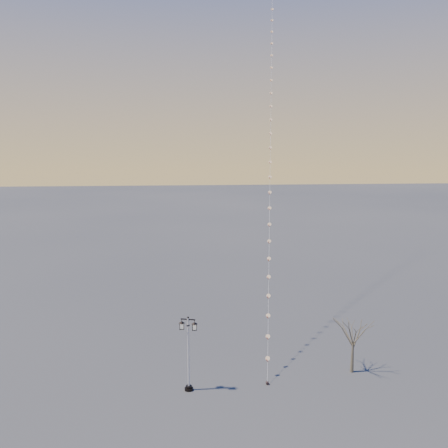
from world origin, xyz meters
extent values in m
plane|color=#424443|center=(0.00, 0.00, 0.00)|extent=(300.00, 300.00, 0.00)
cylinder|color=black|center=(-2.84, 1.03, 0.07)|extent=(0.50, 0.50, 0.14)
cylinder|color=black|center=(-2.84, 1.03, 0.21)|extent=(0.36, 0.36, 0.12)
cylinder|color=silver|center=(-2.84, 1.03, 2.36)|extent=(0.12, 0.12, 4.19)
cylinder|color=black|center=(-2.84, 1.03, 3.97)|extent=(0.18, 0.18, 0.05)
cube|color=black|center=(-2.84, 1.03, 4.33)|extent=(0.83, 0.29, 0.05)
sphere|color=black|center=(-2.84, 1.03, 4.43)|extent=(0.12, 0.12, 0.12)
pyramid|color=black|center=(-3.20, 1.13, 4.19)|extent=(0.39, 0.39, 0.12)
cube|color=beige|center=(-3.20, 1.13, 3.92)|extent=(0.23, 0.23, 0.30)
cube|color=black|center=(-3.20, 1.13, 3.75)|extent=(0.27, 0.27, 0.04)
pyramid|color=black|center=(-2.48, 0.92, 4.19)|extent=(0.39, 0.39, 0.12)
cube|color=beige|center=(-2.48, 0.92, 3.92)|extent=(0.23, 0.23, 0.30)
cube|color=black|center=(-2.48, 0.92, 3.75)|extent=(0.27, 0.27, 0.04)
cone|color=brown|center=(7.45, 2.36, 0.94)|extent=(0.22, 0.22, 1.88)
cylinder|color=black|center=(1.85, 1.25, 0.09)|extent=(0.18, 0.18, 0.18)
cylinder|color=black|center=(1.85, 1.25, 0.11)|extent=(0.03, 0.03, 0.23)
cone|color=#DE4620|center=(5.09, 18.47, 19.59)|extent=(0.07, 0.07, 0.25)
cylinder|color=white|center=(1.85, 1.25, 0.54)|extent=(0.01, 0.01, 0.73)
camera|label=1|loc=(-3.21, -24.98, 14.07)|focal=38.25mm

